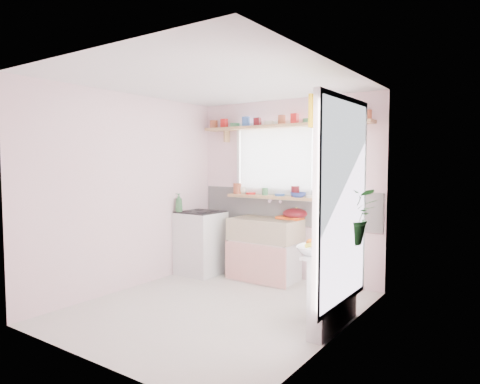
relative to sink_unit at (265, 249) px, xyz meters
The scene contains 19 objects.
room 1.31m from the sink_unit, 28.17° to the right, with size 3.20×3.20×3.20m.
sink_unit is the anchor object (origin of this frame).
cooker 0.98m from the sink_unit, 165.62° to the right, with size 0.58×0.58×0.93m.
radiator_ledge 1.82m from the sink_unit, 37.05° to the right, with size 0.22×0.95×0.78m.
windowsill 0.73m from the sink_unit, 90.00° to the left, with size 1.40×0.22×0.04m, color tan.
pine_shelf 1.70m from the sink_unit, 49.64° to the left, with size 2.52×0.24×0.04m, color tan.
shelf_crockery 1.78m from the sink_unit, 53.18° to the left, with size 2.47×0.11×0.12m.
sill_crockery 0.81m from the sink_unit, 104.89° to the left, with size 1.35×0.11×0.12m.
dish_tray 0.56m from the sink_unit, 35.62° to the left, with size 0.35×0.26×0.03m, color #F95916.
colander 0.64m from the sink_unit, 30.53° to the left, with size 0.34×0.34×0.15m, color maroon.
jade_plant 1.76m from the sink_unit, 25.11° to the right, with size 0.53×0.46×0.59m, color #2E6C2B.
fruit_bowl 2.00m from the sink_unit, 45.37° to the right, with size 0.33×0.33×0.08m, color silver.
herb_pot 2.15m from the sink_unit, 45.26° to the right, with size 0.11×0.07×0.21m, color #326A2A.
soap_bottle_sink 0.66m from the sink_unit, 28.84° to the left, with size 0.08×0.08×0.17m, color #EEFF71.
sill_cup 0.98m from the sink_unit, 155.51° to the left, with size 0.13×0.13×0.10m, color white.
sill_bowl 0.89m from the sink_unit, 16.22° to the left, with size 0.21×0.21×0.07m, color #2D3F94.
shelf_vase 2.13m from the sink_unit, 11.66° to the left, with size 0.14×0.14×0.15m, color brown.
cooker_bottle 1.40m from the sink_unit, 158.39° to the right, with size 0.10×0.10×0.27m, color #3A7443.
fruit 2.01m from the sink_unit, 45.12° to the right, with size 0.20×0.14×0.10m.
Camera 1 is at (2.88, -3.70, 1.63)m, focal length 32.00 mm.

